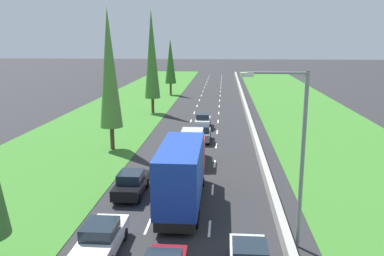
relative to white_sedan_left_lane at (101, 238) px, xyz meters
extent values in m
plane|color=#28282B|center=(3.49, 42.05, -0.81)|extent=(300.00, 300.00, 0.00)
cube|color=#387528|center=(-9.16, 42.05, -0.79)|extent=(14.00, 140.00, 0.04)
cube|color=#387528|center=(17.84, 42.05, -0.79)|extent=(14.00, 140.00, 0.04)
cube|color=#9E9B93|center=(9.19, 42.05, -0.39)|extent=(0.44, 120.00, 0.85)
cube|color=white|center=(1.74, 3.05, -0.81)|extent=(0.14, 2.00, 0.01)
cube|color=white|center=(1.74, 9.05, -0.81)|extent=(0.14, 2.00, 0.01)
cube|color=white|center=(1.74, 15.05, -0.81)|extent=(0.14, 2.00, 0.01)
cube|color=white|center=(1.74, 21.05, -0.81)|extent=(0.14, 2.00, 0.01)
cube|color=white|center=(1.74, 27.05, -0.81)|extent=(0.14, 2.00, 0.01)
cube|color=white|center=(1.74, 33.05, -0.81)|extent=(0.14, 2.00, 0.01)
cube|color=white|center=(1.74, 39.05, -0.81)|extent=(0.14, 2.00, 0.01)
cube|color=white|center=(1.74, 45.05, -0.81)|extent=(0.14, 2.00, 0.01)
cube|color=white|center=(1.74, 51.05, -0.81)|extent=(0.14, 2.00, 0.01)
cube|color=white|center=(1.74, 57.05, -0.81)|extent=(0.14, 2.00, 0.01)
cube|color=white|center=(1.74, 63.05, -0.81)|extent=(0.14, 2.00, 0.01)
cube|color=white|center=(1.74, 69.05, -0.81)|extent=(0.14, 2.00, 0.01)
cube|color=white|center=(1.74, 75.05, -0.81)|extent=(0.14, 2.00, 0.01)
cube|color=white|center=(1.74, 81.05, -0.81)|extent=(0.14, 2.00, 0.01)
cube|color=white|center=(1.74, 87.05, -0.81)|extent=(0.14, 2.00, 0.01)
cube|color=white|center=(1.74, 93.05, -0.81)|extent=(0.14, 2.00, 0.01)
cube|color=white|center=(1.74, 99.05, -0.81)|extent=(0.14, 2.00, 0.01)
cube|color=white|center=(5.24, 3.05, -0.81)|extent=(0.14, 2.00, 0.01)
cube|color=white|center=(5.24, 9.05, -0.81)|extent=(0.14, 2.00, 0.01)
cube|color=white|center=(5.24, 15.05, -0.81)|extent=(0.14, 2.00, 0.01)
cube|color=white|center=(5.24, 21.05, -0.81)|extent=(0.14, 2.00, 0.01)
cube|color=white|center=(5.24, 27.05, -0.81)|extent=(0.14, 2.00, 0.01)
cube|color=white|center=(5.24, 33.05, -0.81)|extent=(0.14, 2.00, 0.01)
cube|color=white|center=(5.24, 39.05, -0.81)|extent=(0.14, 2.00, 0.01)
cube|color=white|center=(5.24, 45.05, -0.81)|extent=(0.14, 2.00, 0.01)
cube|color=white|center=(5.24, 51.05, -0.81)|extent=(0.14, 2.00, 0.01)
cube|color=white|center=(5.24, 57.05, -0.81)|extent=(0.14, 2.00, 0.01)
cube|color=white|center=(5.24, 63.05, -0.81)|extent=(0.14, 2.00, 0.01)
cube|color=white|center=(5.24, 69.05, -0.81)|extent=(0.14, 2.00, 0.01)
cube|color=white|center=(5.24, 75.05, -0.81)|extent=(0.14, 2.00, 0.01)
cube|color=white|center=(5.24, 81.05, -0.81)|extent=(0.14, 2.00, 0.01)
cube|color=white|center=(5.24, 87.05, -0.81)|extent=(0.14, 2.00, 0.01)
cube|color=white|center=(5.24, 93.05, -0.81)|extent=(0.14, 2.00, 0.01)
cube|color=white|center=(5.24, 99.05, -0.81)|extent=(0.14, 2.00, 0.01)
cube|color=white|center=(0.00, 0.03, -0.13)|extent=(1.76, 4.50, 0.72)
cube|color=#19232D|center=(0.00, -0.12, 0.53)|extent=(1.56, 1.90, 0.60)
cylinder|color=black|center=(-0.80, 1.43, -0.49)|extent=(0.22, 0.64, 0.64)
cylinder|color=black|center=(0.80, 1.43, -0.49)|extent=(0.22, 0.64, 0.64)
cube|color=black|center=(3.39, 6.38, -0.21)|extent=(2.20, 9.40, 0.56)
cube|color=red|center=(3.39, 9.98, 1.32)|extent=(2.40, 2.20, 2.50)
cube|color=#19389E|center=(3.39, 5.28, 1.72)|extent=(2.44, 7.20, 3.30)
cylinder|color=black|center=(2.27, 9.68, -0.49)|extent=(0.22, 0.64, 0.64)
cylinder|color=black|center=(4.51, 9.68, -0.49)|extent=(0.22, 0.64, 0.64)
cylinder|color=black|center=(2.27, 4.20, -0.49)|extent=(0.22, 0.64, 0.64)
cylinder|color=black|center=(4.51, 4.20, -0.49)|extent=(0.22, 0.64, 0.64)
cylinder|color=black|center=(2.27, 3.12, -0.49)|extent=(0.22, 0.64, 0.64)
cylinder|color=black|center=(4.51, 3.12, -0.49)|extent=(0.22, 0.64, 0.64)
cube|color=black|center=(-0.25, 7.75, -0.13)|extent=(1.76, 4.50, 0.72)
cube|color=#19232D|center=(-0.25, 7.60, 0.53)|extent=(1.56, 1.90, 0.60)
cylinder|color=black|center=(-1.05, 9.14, -0.49)|extent=(0.22, 0.64, 0.64)
cylinder|color=black|center=(0.55, 9.14, -0.49)|extent=(0.22, 0.64, 0.64)
cylinder|color=black|center=(-1.05, 6.35, -0.49)|extent=(0.22, 0.64, 0.64)
cylinder|color=black|center=(0.55, 6.35, -0.49)|extent=(0.22, 0.64, 0.64)
cube|color=silver|center=(3.29, 15.43, 0.21)|extent=(1.90, 4.90, 1.40)
cube|color=silver|center=(3.29, 15.13, 1.46)|extent=(1.80, 3.10, 1.10)
cylinder|color=black|center=(2.42, 16.95, -0.49)|extent=(0.22, 0.64, 0.64)
cylinder|color=black|center=(4.16, 16.95, -0.49)|extent=(0.22, 0.64, 0.64)
cylinder|color=black|center=(2.42, 13.91, -0.49)|extent=(0.22, 0.64, 0.64)
cylinder|color=black|center=(4.16, 13.91, -0.49)|extent=(0.22, 0.64, 0.64)
cube|color=slate|center=(3.74, 22.69, -0.11)|extent=(1.68, 3.90, 0.76)
cube|color=#19232D|center=(3.74, 22.39, 0.59)|extent=(1.52, 1.60, 0.64)
cylinder|color=black|center=(2.98, 23.89, -0.49)|extent=(0.22, 0.64, 0.64)
cylinder|color=black|center=(4.50, 23.89, -0.49)|extent=(0.22, 0.64, 0.64)
cylinder|color=black|center=(2.98, 21.48, -0.49)|extent=(0.22, 0.64, 0.64)
cylinder|color=black|center=(4.50, 21.48, -0.49)|extent=(0.22, 0.64, 0.64)
cube|color=#19232D|center=(7.16, -1.80, 0.59)|extent=(1.52, 1.60, 0.64)
cylinder|color=black|center=(6.40, -0.29, -0.49)|extent=(0.22, 0.64, 0.64)
cube|color=white|center=(3.49, 29.37, -0.11)|extent=(1.68, 3.90, 0.76)
cube|color=#19232D|center=(3.49, 29.07, 0.59)|extent=(1.52, 1.60, 0.64)
cylinder|color=black|center=(2.73, 30.58, -0.49)|extent=(0.22, 0.64, 0.64)
cylinder|color=black|center=(4.25, 30.58, -0.49)|extent=(0.22, 0.64, 0.64)
cylinder|color=black|center=(2.73, 28.16, -0.49)|extent=(0.22, 0.64, 0.64)
cylinder|color=black|center=(4.25, 28.16, -0.49)|extent=(0.22, 0.64, 0.64)
cylinder|color=#4C3823|center=(-4.66, 18.99, 0.29)|extent=(0.40, 0.40, 2.20)
cone|color=#4C7F38|center=(-4.66, 18.99, 6.89)|extent=(2.13, 2.13, 11.01)
cylinder|color=#4C3823|center=(-4.10, 38.23, 0.29)|extent=(0.41, 0.41, 2.20)
cone|color=#3D752D|center=(-4.10, 38.23, 7.44)|extent=(2.16, 2.16, 12.11)
cylinder|color=#4C3823|center=(-4.05, 57.42, 0.29)|extent=(0.39, 0.39, 2.20)
cone|color=#2D6623|center=(-4.05, 57.42, 5.50)|extent=(2.06, 2.06, 8.22)
cylinder|color=gray|center=(9.79, 1.41, 3.69)|extent=(0.20, 0.20, 9.00)
cylinder|color=gray|center=(8.39, 1.41, 8.04)|extent=(2.80, 0.12, 0.12)
cube|color=silver|center=(6.99, 1.41, 7.94)|extent=(0.60, 0.28, 0.20)
camera|label=1|loc=(5.91, -17.90, 9.62)|focal=37.90mm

